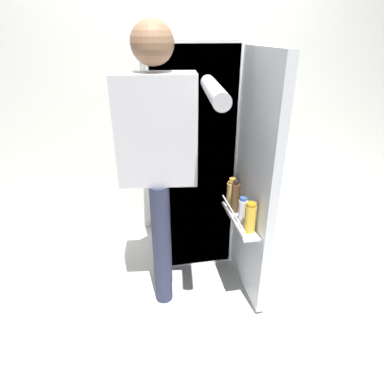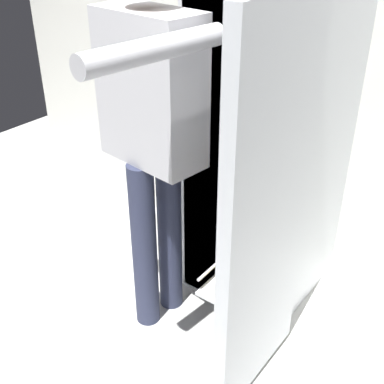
% 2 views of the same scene
% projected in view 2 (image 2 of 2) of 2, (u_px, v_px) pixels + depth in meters
% --- Properties ---
extents(ground_plane, '(5.99, 5.99, 0.00)m').
position_uv_depth(ground_plane, '(199.00, 335.00, 2.45)').
color(ground_plane, silver).
extents(kitchen_wall, '(4.40, 0.10, 2.50)m').
position_uv_depth(kitchen_wall, '(312.00, 43.00, 2.49)').
color(kitchen_wall, silver).
rests_on(kitchen_wall, ground_plane).
extents(refrigerator, '(0.67, 1.24, 1.67)m').
position_uv_depth(refrigerator, '(269.00, 148.00, 2.38)').
color(refrigerator, silver).
rests_on(refrigerator, ground_plane).
extents(person, '(0.58, 0.83, 1.77)m').
position_uv_depth(person, '(154.00, 118.00, 2.06)').
color(person, '#2D334C').
rests_on(person, ground_plane).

